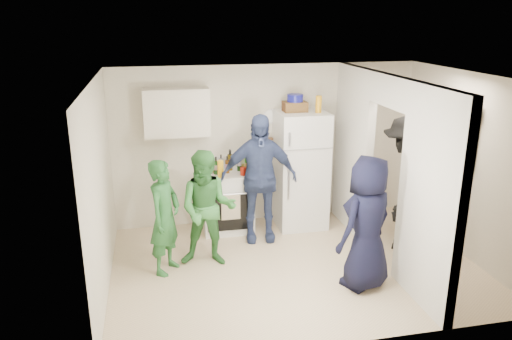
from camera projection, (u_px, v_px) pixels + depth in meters
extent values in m
plane|color=beige|center=(295.00, 266.00, 6.68)|extent=(4.80, 4.80, 0.00)
plane|color=silver|center=(267.00, 144.00, 7.89)|extent=(4.80, 0.00, 4.80)
plane|color=silver|center=(348.00, 232.00, 4.71)|extent=(4.80, 0.00, 4.80)
plane|color=silver|center=(100.00, 190.00, 5.83)|extent=(0.00, 3.40, 3.40)
plane|color=silver|center=(467.00, 166.00, 6.77)|extent=(0.00, 3.40, 3.40)
plane|color=white|center=(300.00, 77.00, 5.93)|extent=(4.80, 4.80, 0.00)
cube|color=silver|center=(353.00, 150.00, 7.57)|extent=(0.12, 1.20, 2.50)
cube|color=silver|center=(430.00, 200.00, 5.51)|extent=(0.12, 1.20, 2.50)
cube|color=silver|center=(392.00, 91.00, 6.22)|extent=(0.12, 1.00, 0.40)
cube|color=white|center=(227.00, 201.00, 7.68)|extent=(0.79, 0.65, 0.94)
cube|color=silver|center=(177.00, 112.00, 7.27)|extent=(0.95, 0.34, 0.70)
cube|color=white|center=(300.00, 170.00, 7.74)|extent=(0.75, 0.73, 1.82)
cube|color=brown|center=(295.00, 107.00, 7.48)|extent=(0.35, 0.25, 0.15)
cylinder|color=navy|center=(295.00, 98.00, 7.44)|extent=(0.24, 0.24, 0.11)
cylinder|color=#F4A914|center=(319.00, 104.00, 7.39)|extent=(0.09, 0.09, 0.25)
cylinder|color=white|center=(270.00, 116.00, 7.75)|extent=(0.22, 0.02, 0.22)
cube|color=olive|center=(268.00, 139.00, 7.81)|extent=(0.35, 0.08, 0.03)
cube|color=black|center=(461.00, 134.00, 6.84)|extent=(0.03, 0.70, 0.80)
cube|color=white|center=(460.00, 134.00, 6.84)|extent=(0.04, 0.76, 0.86)
cube|color=white|center=(461.00, 109.00, 6.73)|extent=(0.04, 0.82, 0.18)
cylinder|color=yellow|center=(221.00, 169.00, 7.27)|extent=(0.09, 0.09, 0.25)
cylinder|color=#B51C0C|center=(243.00, 171.00, 7.38)|extent=(0.09, 0.09, 0.12)
imported|color=#296734|center=(165.00, 217.00, 6.33)|extent=(0.60, 0.66, 1.51)
imported|color=#377E3E|center=(208.00, 209.00, 6.51)|extent=(0.88, 0.75, 1.57)
imported|color=#384B7B|center=(259.00, 178.00, 7.22)|extent=(1.15, 0.58, 1.89)
imported|color=black|center=(367.00, 223.00, 5.95)|extent=(0.97, 0.85, 1.66)
imported|color=black|center=(406.00, 183.00, 6.98)|extent=(1.28, 1.42, 1.92)
cylinder|color=brown|center=(206.00, 161.00, 7.55)|extent=(0.08, 0.08, 0.32)
cylinder|color=#1A4717|center=(216.00, 165.00, 7.40)|extent=(0.07, 0.07, 0.27)
cylinder|color=#9EA2AC|center=(221.00, 162.00, 7.61)|extent=(0.06, 0.06, 0.24)
cylinder|color=brown|center=(227.00, 165.00, 7.45)|extent=(0.06, 0.06, 0.26)
cylinder|color=#8D979C|center=(231.00, 159.00, 7.69)|extent=(0.06, 0.06, 0.29)
cylinder|color=black|center=(239.00, 161.00, 7.55)|extent=(0.07, 0.07, 0.32)
cylinder|color=olive|center=(243.00, 159.00, 7.70)|extent=(0.06, 0.06, 0.29)
cylinder|color=#A8AFB4|center=(207.00, 166.00, 7.32)|extent=(0.06, 0.06, 0.30)
cylinder|color=#57470F|center=(230.00, 160.00, 7.59)|extent=(0.08, 0.08, 0.33)
cylinder|color=#246823|center=(247.00, 163.00, 7.45)|extent=(0.07, 0.07, 0.30)
cylinder|color=#985823|center=(212.00, 163.00, 7.49)|extent=(0.06, 0.06, 0.28)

